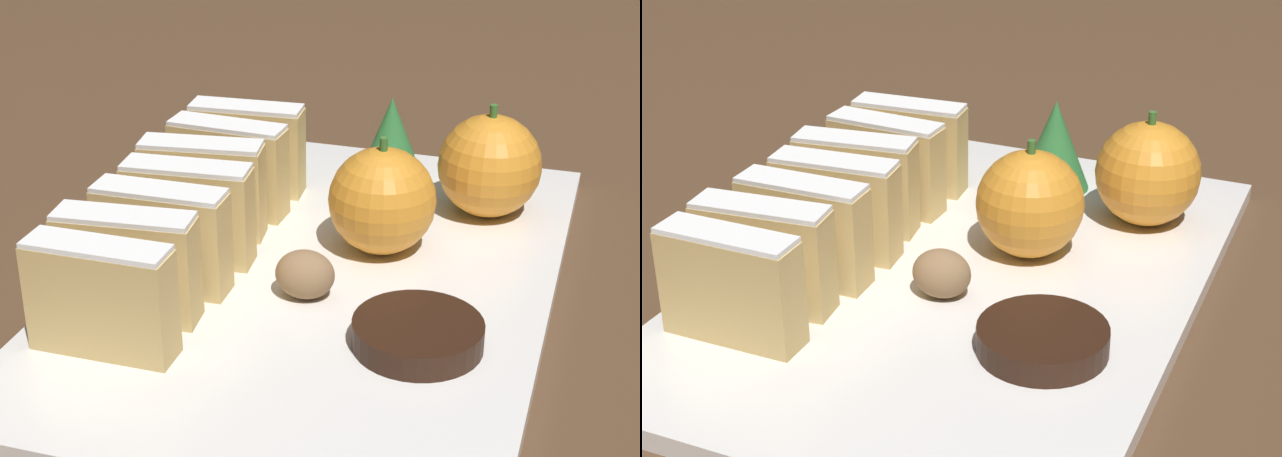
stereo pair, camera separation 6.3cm
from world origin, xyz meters
TOP-DOWN VIEW (x-y plane):
  - ground_plane at (0.00, 0.00)m, footprint 6.00×6.00m
  - serving_platter at (0.00, 0.00)m, footprint 0.28×0.41m
  - stollen_slice_front at (-0.08, -0.12)m, footprint 0.08×0.02m
  - stollen_slice_second at (-0.09, -0.08)m, footprint 0.08×0.03m
  - stollen_slice_third at (-0.08, -0.04)m, footprint 0.08×0.02m
  - stollen_slice_fourth at (-0.08, -0.01)m, footprint 0.08×0.03m
  - stollen_slice_fifth at (-0.09, 0.03)m, footprint 0.08×0.03m
  - stollen_slice_sixth at (-0.08, 0.07)m, footprint 0.08×0.03m
  - stollen_slice_back at (-0.09, 0.10)m, footprint 0.08×0.03m
  - orange_near at (0.03, 0.04)m, footprint 0.07×0.07m
  - orange_far at (0.08, 0.11)m, footprint 0.07×0.07m
  - walnut at (0.00, -0.03)m, footprint 0.04×0.03m
  - chocolate_cookie at (0.07, -0.06)m, footprint 0.07×0.07m
  - evergreen_sprig at (0.01, 0.15)m, footprint 0.05×0.05m

SIDE VIEW (x-z plane):
  - ground_plane at x=0.00m, z-range 0.00..0.00m
  - serving_platter at x=0.00m, z-range 0.00..0.01m
  - chocolate_cookie at x=0.07m, z-range 0.01..0.03m
  - walnut at x=0.00m, z-range 0.01..0.04m
  - stollen_slice_front at x=-0.08m, z-range 0.01..0.08m
  - stollen_slice_second at x=-0.09m, z-range 0.01..0.08m
  - stollen_slice_third at x=-0.08m, z-range 0.01..0.08m
  - stollen_slice_fourth at x=-0.08m, z-range 0.01..0.08m
  - stollen_slice_fifth at x=-0.09m, z-range 0.01..0.08m
  - stollen_slice_sixth at x=-0.08m, z-range 0.01..0.08m
  - stollen_slice_back at x=-0.09m, z-range 0.01..0.08m
  - evergreen_sprig at x=0.01m, z-range 0.01..0.08m
  - orange_near at x=0.03m, z-range 0.01..0.08m
  - orange_far at x=0.08m, z-range 0.01..0.09m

